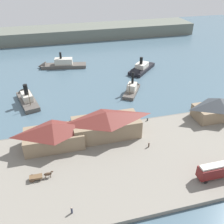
# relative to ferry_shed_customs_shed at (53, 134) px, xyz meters

# --- Properties ---
(ground_plane) EXTENTS (320.00, 320.00, 0.00)m
(ground_plane) POSITION_rel_ferry_shed_customs_shed_xyz_m (18.34, 10.34, -5.15)
(ground_plane) COLOR #476070
(quay_promenade) EXTENTS (110.00, 36.00, 1.20)m
(quay_promenade) POSITION_rel_ferry_shed_customs_shed_xyz_m (18.34, -11.66, -4.55)
(quay_promenade) COLOR gray
(quay_promenade) RESTS_ON ground
(seawall_edge) EXTENTS (110.00, 0.80, 1.00)m
(seawall_edge) POSITION_rel_ferry_shed_customs_shed_xyz_m (18.34, 6.74, -4.65)
(seawall_edge) COLOR #666159
(seawall_edge) RESTS_ON ground
(ferry_shed_customs_shed) EXTENTS (17.37, 9.38, 7.77)m
(ferry_shed_customs_shed) POSITION_rel_ferry_shed_customs_shed_xyz_m (0.00, 0.00, 0.00)
(ferry_shed_customs_shed) COLOR #847056
(ferry_shed_customs_shed) RESTS_ON quay_promenade
(ferry_shed_central_terminal) EXTENTS (21.02, 9.41, 8.45)m
(ferry_shed_central_terminal) POSITION_rel_ferry_shed_customs_shed_xyz_m (16.05, 1.06, 0.34)
(ferry_shed_central_terminal) COLOR #847056
(ferry_shed_central_terminal) RESTS_ON quay_promenade
(ferry_shed_west_terminal) EXTENTS (16.07, 8.40, 7.56)m
(ferry_shed_west_terminal) POSITION_rel_ferry_shed_customs_shed_xyz_m (55.73, 1.44, -0.11)
(ferry_shed_west_terminal) COLOR #847056
(ferry_shed_west_terminal) RESTS_ON quay_promenade
(street_tram) EXTENTS (9.65, 2.88, 4.46)m
(street_tram) POSITION_rel_ferry_shed_customs_shed_xyz_m (38.54, -23.52, -1.36)
(street_tram) COLOR maroon
(street_tram) RESTS_ON quay_promenade
(horse_cart) EXTENTS (6.01, 1.67, 1.87)m
(horse_cart) POSITION_rel_ferry_shed_customs_shed_xyz_m (-4.51, -12.72, -3.03)
(horse_cart) COLOR brown
(horse_cart) RESTS_ON quay_promenade
(pedestrian_near_cart) EXTENTS (0.41, 0.41, 1.64)m
(pedestrian_near_cart) POSITION_rel_ferry_shed_customs_shed_xyz_m (26.86, -7.88, -3.20)
(pedestrian_near_cart) COLOR #4C3D33
(pedestrian_near_cart) RESTS_ON quay_promenade
(pedestrian_by_tram) EXTENTS (0.44, 0.44, 1.76)m
(pedestrian_by_tram) POSITION_rel_ferry_shed_customs_shed_xyz_m (2.08, -24.82, -3.14)
(pedestrian_by_tram) COLOR #33384C
(pedestrian_by_tram) RESTS_ON quay_promenade
(mooring_post_center_west) EXTENTS (0.44, 0.44, 0.90)m
(mooring_post_center_west) POSITION_rel_ferry_shed_customs_shed_xyz_m (31.70, 5.41, -3.50)
(mooring_post_center_west) COLOR black
(mooring_post_center_west) RESTS_ON quay_promenade
(ferry_approaching_west) EXTENTS (9.65, 19.18, 10.06)m
(ferry_approaching_west) POSITION_rel_ferry_shed_customs_shed_xyz_m (-9.13, 32.73, -3.69)
(ferry_approaching_west) COLOR #514C47
(ferry_approaching_west) RESTS_ON ground
(ferry_outer_harbor) EXTENTS (18.69, 18.72, 9.44)m
(ferry_outer_harbor) POSITION_rel_ferry_shed_customs_shed_xyz_m (44.87, 49.39, -3.83)
(ferry_outer_harbor) COLOR black
(ferry_outer_harbor) RESTS_ON ground
(ferry_moored_east) EXTENTS (11.69, 15.29, 10.43)m
(ferry_moored_east) POSITION_rel_ferry_shed_customs_shed_xyz_m (34.77, 30.35, -3.75)
(ferry_moored_east) COLOR #514C47
(ferry_moored_east) RESTS_ON ground
(ferry_departing_north) EXTENTS (25.54, 9.68, 9.74)m
(ferry_departing_north) POSITION_rel_ferry_shed_customs_shed_xyz_m (6.13, 66.35, -3.64)
(ferry_departing_north) COLOR #514C47
(ferry_departing_north) RESTS_ON ground
(far_headland) EXTENTS (180.00, 24.00, 8.00)m
(far_headland) POSITION_rel_ferry_shed_customs_shed_xyz_m (18.34, 120.34, -1.15)
(far_headland) COLOR #60665B
(far_headland) RESTS_ON ground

